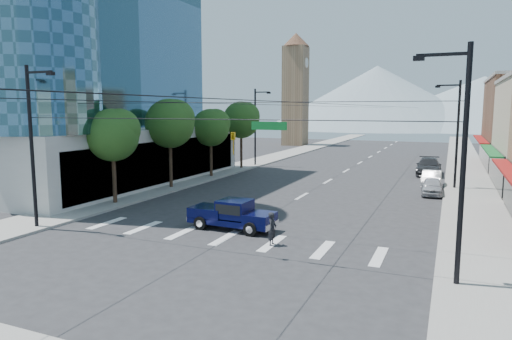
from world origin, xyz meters
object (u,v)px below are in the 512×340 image
object	(u,v)px
parked_car_mid	(431,179)
pedestrian	(272,229)
pickup_truck	(232,214)
parked_car_far	(429,167)
parked_car_near	(432,186)

from	to	relation	value
parked_car_mid	pedestrian	bearing A→B (deg)	-106.73
pickup_truck	pedestrian	size ratio (longest dim) A/B	3.03
pedestrian	parked_car_far	xyz separation A→B (m)	(5.88, 28.97, 0.02)
pickup_truck	parked_car_near	distance (m)	18.29
parked_car_near	parked_car_far	world-z (taller)	parked_car_far
parked_car_near	parked_car_far	size ratio (longest dim) A/B	0.67
pickup_truck	parked_car_far	world-z (taller)	parked_car_far
pickup_truck	parked_car_far	size ratio (longest dim) A/B	0.86
pickup_truck	pedestrian	distance (m)	3.73
pickup_truck	parked_car_near	size ratio (longest dim) A/B	1.29
pedestrian	parked_car_near	size ratio (longest dim) A/B	0.42
parked_car_far	pedestrian	bearing A→B (deg)	-103.33
parked_car_near	parked_car_mid	world-z (taller)	parked_car_mid
parked_car_mid	parked_car_far	bearing A→B (deg)	94.48
pedestrian	parked_car_far	size ratio (longest dim) A/B	0.28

